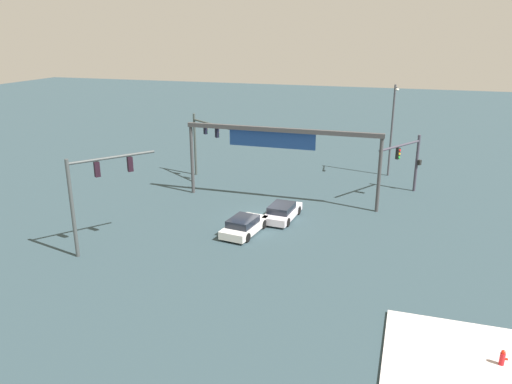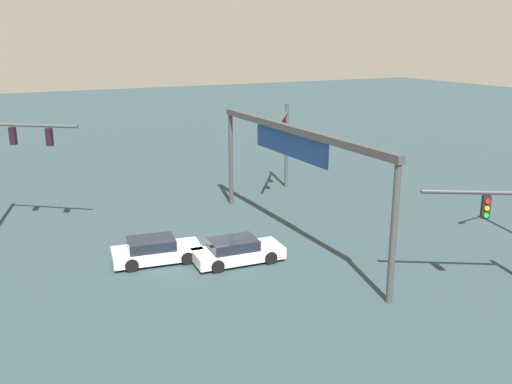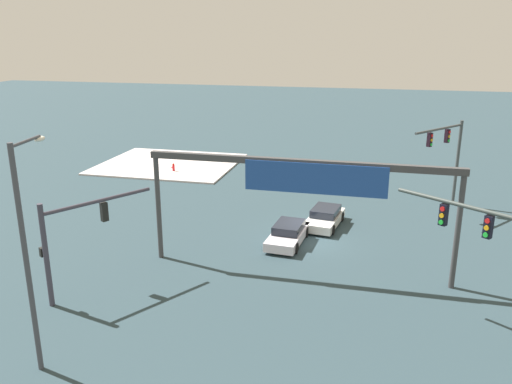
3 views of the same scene
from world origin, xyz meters
name	(u,v)px [view 1 (image 1 of 3)]	position (x,y,z in m)	size (l,w,h in m)	color
ground_plane	(265,220)	(0.00, 0.00, 0.00)	(190.09, 190.09, 0.00)	#2B3E45
traffic_signal_near_corner	(203,136)	(-8.71, 8.94, 4.16)	(5.28, 3.76, 6.06)	#38423E
traffic_signal_opposite_side	(93,185)	(-8.64, -8.48, 4.46)	(3.56, 4.63, 6.35)	#3C4243
traffic_signal_cross_street	(409,157)	(9.98, 9.73, 3.36)	(3.44, 5.08, 5.05)	#393744
streetlamp_curved_arm	(392,125)	(8.17, 15.04, 5.06)	(0.55, 2.34, 8.82)	#3F4047
overhead_sign_gantry	(279,141)	(-0.20, 4.54, 5.12)	(16.19, 0.43, 6.22)	#3B3B3D
sedan_car_approaching	(244,226)	(-0.65, -2.86, 0.57)	(2.42, 4.49, 1.21)	silver
sedan_car_waiting_far	(282,212)	(1.20, 0.65, 0.57)	(2.16, 4.48, 1.21)	silver
fire_hydrant_on_curb	(502,358)	(14.50, -13.45, 0.49)	(0.33, 0.22, 0.71)	red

